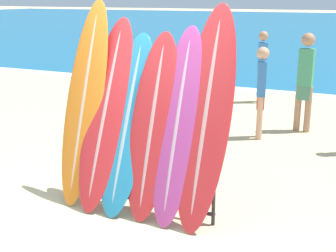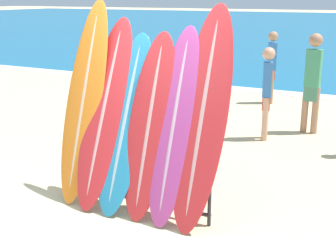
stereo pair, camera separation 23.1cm
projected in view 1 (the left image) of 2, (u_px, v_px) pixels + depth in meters
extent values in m
plane|color=beige|center=(101.00, 223.00, 5.08)|extent=(160.00, 160.00, 0.00)
cube|color=white|center=(270.00, 92.00, 11.95)|extent=(120.00, 0.60, 0.01)
cylinder|color=#28282D|center=(72.00, 166.00, 5.68)|extent=(0.04, 0.04, 0.78)
cylinder|color=#28282D|center=(214.00, 191.00, 4.94)|extent=(0.04, 0.04, 0.78)
cylinder|color=#28282D|center=(138.00, 147.00, 5.21)|extent=(1.86, 0.04, 0.04)
cylinder|color=#28282D|center=(139.00, 200.00, 5.38)|extent=(1.86, 0.04, 0.04)
ellipsoid|color=orange|center=(85.00, 102.00, 5.51)|extent=(0.50, 0.87, 2.36)
ellipsoid|color=beige|center=(85.00, 102.00, 5.51)|extent=(0.09, 0.84, 2.27)
ellipsoid|color=red|center=(106.00, 113.00, 5.40)|extent=(0.54, 1.00, 2.16)
ellipsoid|color=#D19A9C|center=(106.00, 113.00, 5.40)|extent=(0.10, 0.98, 2.08)
ellipsoid|color=teal|center=(127.00, 123.00, 5.28)|extent=(0.54, 0.90, 1.98)
ellipsoid|color=#98BACC|center=(127.00, 123.00, 5.28)|extent=(0.10, 0.87, 1.91)
ellipsoid|color=red|center=(153.00, 126.00, 5.12)|extent=(0.53, 0.78, 2.02)
ellipsoid|color=#D19A9C|center=(153.00, 126.00, 5.12)|extent=(0.10, 0.76, 1.94)
ellipsoid|color=#B23D8E|center=(178.00, 125.00, 5.00)|extent=(0.49, 0.84, 2.09)
ellipsoid|color=#CAA1BE|center=(178.00, 125.00, 5.00)|extent=(0.09, 0.81, 2.01)
ellipsoid|color=red|center=(206.00, 117.00, 4.89)|extent=(0.55, 0.93, 2.32)
ellipsoid|color=#D19A9C|center=(206.00, 117.00, 4.89)|extent=(0.10, 0.90, 2.24)
cylinder|color=#A87A5B|center=(262.00, 86.00, 10.66)|extent=(0.11, 0.11, 0.77)
cylinder|color=#A87A5B|center=(260.00, 85.00, 10.82)|extent=(0.11, 0.11, 0.77)
cube|color=#CC4C3D|center=(262.00, 74.00, 10.67)|extent=(0.22, 0.25, 0.23)
cube|color=#3370BC|center=(263.00, 56.00, 10.56)|extent=(0.24, 0.28, 0.60)
sphere|color=#A87A5B|center=(264.00, 36.00, 10.44)|extent=(0.22, 0.22, 0.22)
cylinder|color=#A87A5B|center=(298.00, 108.00, 8.46)|extent=(0.12, 0.12, 0.84)
cylinder|color=#A87A5B|center=(308.00, 109.00, 8.37)|extent=(0.12, 0.12, 0.84)
cube|color=#478466|center=(304.00, 93.00, 8.34)|extent=(0.25, 0.16, 0.25)
cube|color=#42996B|center=(306.00, 67.00, 8.21)|extent=(0.27, 0.18, 0.66)
sphere|color=#A87A5B|center=(308.00, 40.00, 8.08)|extent=(0.24, 0.24, 0.24)
cylinder|color=tan|center=(260.00, 118.00, 7.94)|extent=(0.10, 0.10, 0.74)
cylinder|color=tan|center=(260.00, 116.00, 8.10)|extent=(0.10, 0.10, 0.74)
cube|color=#CC4C3D|center=(260.00, 102.00, 7.95)|extent=(0.18, 0.24, 0.22)
cube|color=#3370BC|center=(262.00, 79.00, 7.84)|extent=(0.20, 0.26, 0.58)
sphere|color=tan|center=(263.00, 53.00, 7.72)|extent=(0.21, 0.21, 0.21)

